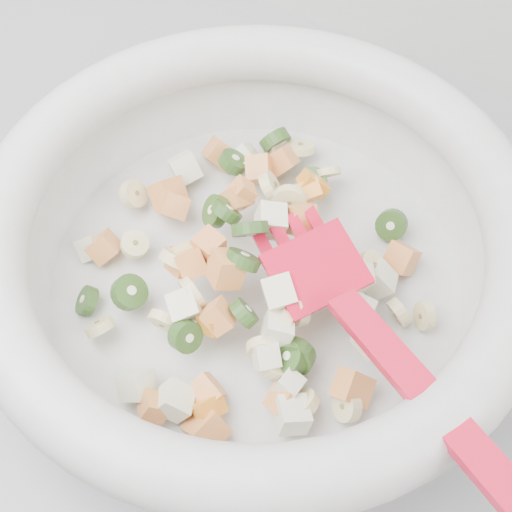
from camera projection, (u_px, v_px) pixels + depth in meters
The scene contains 2 objects.
counter at pixel (327, 467), 0.95m from camera, with size 2.00×0.60×0.90m, color gray.
mixing_bowl at pixel (256, 246), 0.53m from camera, with size 0.47×0.42×0.13m.
Camera 1 is at (0.07, 1.14, 1.40)m, focal length 50.00 mm.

